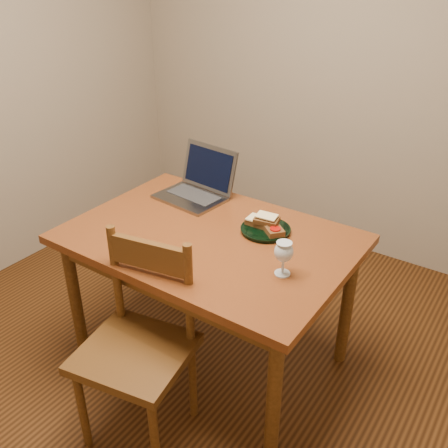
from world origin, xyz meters
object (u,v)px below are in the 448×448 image
Objects in this scene: plate at (266,230)px; milk_glass at (283,258)px; table at (210,251)px; laptop at (199,183)px; chair at (137,339)px.

plate is 0.36m from milk_glass.
plate is (0.20, 0.18, 0.10)m from table.
milk_glass is 0.84m from laptop.
milk_glass is (0.43, -0.09, 0.16)m from table.
laptop is at bearing 99.55° from chair.
table is 5.54× the size of plate.
milk_glass is (0.23, -0.26, 0.07)m from plate.
table is at bearing 168.49° from milk_glass.
milk_glass is at bearing -48.45° from plate.
table is 0.28m from plate.
table is at bearing 80.27° from chair.
chair is at bearing -89.17° from table.
milk_glass is (0.42, 0.43, 0.31)m from chair.
chair is 2.13× the size of plate.
plate is at bearing 131.55° from milk_glass.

